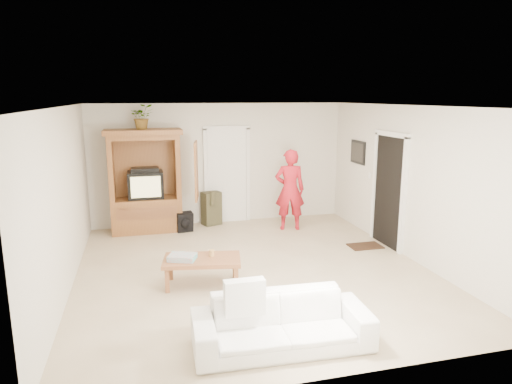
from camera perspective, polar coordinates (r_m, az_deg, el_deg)
floor at (r=7.47m, az=-0.33°, el=-9.68°), size 6.00×6.00×0.00m
ceiling at (r=6.94m, az=-0.36°, el=10.69°), size 6.00×6.00×0.00m
wall_back at (r=9.99m, az=-4.54°, el=3.54°), size 5.50×0.00×5.50m
wall_front at (r=4.35m, az=9.40°, el=-7.72°), size 5.50×0.00×5.50m
wall_left at (r=6.97m, az=-22.85°, el=-1.03°), size 0.00×6.00×6.00m
wall_right at (r=8.19m, az=18.66°, el=1.10°), size 0.00×6.00×6.00m
armoire at (r=9.58m, az=-13.48°, el=0.51°), size 1.82×1.14×2.10m
door_back at (r=10.03m, az=-3.64°, el=1.97°), size 0.85×0.05×2.04m
doorway_right at (r=8.73m, az=16.28°, el=0.02°), size 0.05×0.90×2.04m
framed_picture at (r=9.77m, az=12.64°, el=4.88°), size 0.03×0.60×0.48m
doormat at (r=8.79m, az=13.49°, el=-6.58°), size 0.60×0.40×0.02m
plant at (r=9.37m, az=-14.05°, el=9.11°), size 0.48×0.43×0.49m
man at (r=9.47m, az=4.25°, el=0.29°), size 0.69×0.53×1.69m
sofa at (r=5.26m, az=3.25°, el=-16.02°), size 2.00×0.85×0.57m
coffee_table at (r=6.82m, az=-6.76°, el=-8.63°), size 1.21×0.80×0.42m
towel at (r=6.76m, az=-9.20°, el=-8.05°), size 0.46×0.40×0.08m
candle at (r=6.85m, az=-5.56°, el=-7.58°), size 0.08×0.08×0.10m
backpack_black at (r=9.51m, az=-8.92°, el=-3.77°), size 0.35×0.25×0.40m
backpack_olive at (r=9.94m, az=-5.60°, el=-2.04°), size 0.45×0.39×0.72m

